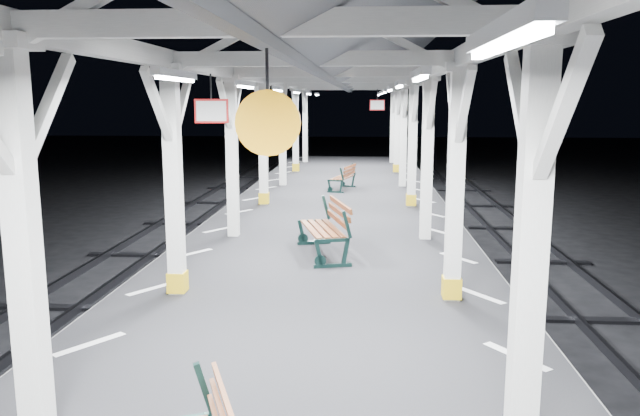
# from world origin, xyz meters

# --- Properties ---
(platform) EXTENTS (6.00, 50.00, 1.00)m
(platform) POSITION_xyz_m (0.00, 0.00, 0.50)
(platform) COLOR black
(platform) RESTS_ON ground
(hazard_stripes_left) EXTENTS (1.00, 48.00, 0.01)m
(hazard_stripes_left) POSITION_xyz_m (-2.45, 0.00, 1.00)
(hazard_stripes_left) COLOR silver
(hazard_stripes_left) RESTS_ON platform
(hazard_stripes_right) EXTENTS (1.00, 48.00, 0.01)m
(hazard_stripes_right) POSITION_xyz_m (2.45, 0.00, 1.00)
(hazard_stripes_right) COLOR silver
(hazard_stripes_right) RESTS_ON platform
(canopy) EXTENTS (5.40, 49.00, 4.65)m
(canopy) POSITION_xyz_m (0.00, -0.01, 4.56)
(canopy) COLOR silver
(canopy) RESTS_ON platform
(bench_mid) EXTENTS (1.13, 1.94, 0.99)m
(bench_mid) POSITION_xyz_m (0.08, 4.49, 1.53)
(bench_mid) COLOR black
(bench_mid) RESTS_ON platform
(bench_far) EXTENTS (0.88, 1.56, 0.80)m
(bench_far) POSITION_xyz_m (0.11, 12.98, 1.43)
(bench_far) COLOR black
(bench_far) RESTS_ON platform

